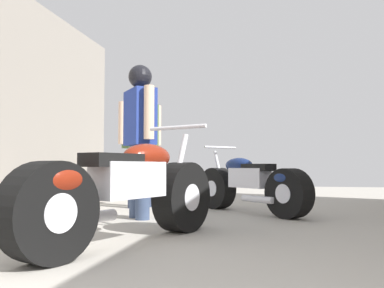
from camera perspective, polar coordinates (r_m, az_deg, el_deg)
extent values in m
plane|color=#A8A399|center=(3.73, 4.21, -12.25)|extent=(16.29, 16.29, 0.00)
cylinder|color=black|center=(3.62, -1.43, -7.58)|extent=(0.43, 0.66, 0.62)
cylinder|color=silver|center=(3.62, -1.43, -7.58)|extent=(0.30, 0.30, 0.24)
cylinder|color=black|center=(2.59, -19.75, -9.15)|extent=(0.43, 0.66, 0.62)
cylinder|color=silver|center=(2.59, -19.75, -9.15)|extent=(0.30, 0.30, 0.24)
cube|color=silver|center=(3.06, -9.02, -5.07)|extent=(0.45, 0.66, 0.27)
ellipsoid|color=maroon|center=(3.22, -6.42, -1.87)|extent=(0.42, 0.56, 0.21)
cube|color=black|center=(2.93, -11.31, -2.28)|extent=(0.37, 0.51, 0.10)
ellipsoid|color=maroon|center=(2.61, -18.82, -4.85)|extent=(0.39, 0.49, 0.23)
cylinder|color=silver|center=(3.58, -1.78, -2.95)|extent=(0.14, 0.25, 0.57)
cylinder|color=silver|center=(3.56, -2.13, 2.38)|extent=(0.57, 0.26, 0.04)
cylinder|color=silver|center=(2.97, -14.90, -10.26)|extent=(0.28, 0.53, 0.09)
cylinder|color=black|center=(5.55, 3.64, -6.33)|extent=(0.55, 0.53, 0.56)
cylinder|color=silver|center=(5.55, 3.64, -6.33)|extent=(0.30, 0.30, 0.21)
cylinder|color=black|center=(4.63, 13.72, -6.89)|extent=(0.55, 0.53, 0.56)
cylinder|color=silver|center=(4.63, 13.72, -6.89)|extent=(0.30, 0.30, 0.21)
cube|color=silver|center=(5.07, 8.21, -4.82)|extent=(0.56, 0.54, 0.25)
ellipsoid|color=navy|center=(5.20, 6.72, -3.04)|extent=(0.49, 0.48, 0.19)
cube|color=black|center=(4.95, 9.47, -3.32)|extent=(0.44, 0.43, 0.09)
ellipsoid|color=navy|center=(4.65, 13.28, -4.70)|extent=(0.44, 0.43, 0.21)
cylinder|color=silver|center=(5.52, 3.86, -3.61)|extent=(0.19, 0.18, 0.51)
cylinder|color=silver|center=(5.49, 4.08, -0.49)|extent=(0.39, 0.42, 0.03)
cylinder|color=silver|center=(4.80, 9.35, -7.81)|extent=(0.41, 0.39, 0.08)
cylinder|color=#2D3851|center=(5.68, -8.36, -4.84)|extent=(0.23, 0.23, 0.84)
cylinder|color=#2D3851|center=(5.79, -6.56, -4.82)|extent=(0.23, 0.23, 0.84)
cube|color=#476638|center=(5.76, -7.40, 2.56)|extent=(0.49, 0.52, 0.64)
cylinder|color=beige|center=(5.62, -9.93, 2.99)|extent=(0.16, 0.16, 0.59)
cylinder|color=beige|center=(5.92, -4.99, 2.65)|extent=(0.16, 0.16, 0.59)
sphere|color=beige|center=(5.83, -7.37, 7.07)|extent=(0.23, 0.23, 0.23)
cylinder|color=#384766|center=(4.63, -7.98, -5.33)|extent=(0.22, 0.22, 0.82)
cylinder|color=#384766|center=(4.44, -7.09, -5.43)|extent=(0.22, 0.22, 0.82)
cube|color=navy|center=(4.57, -7.48, 3.78)|extent=(0.48, 0.51, 0.63)
cylinder|color=beige|center=(4.84, -8.63, 3.71)|extent=(0.16, 0.16, 0.58)
cylinder|color=beige|center=(4.31, -6.18, 4.54)|extent=(0.16, 0.16, 0.58)
sphere|color=black|center=(4.64, -7.44, 9.33)|extent=(0.23, 0.23, 0.23)
sphere|color=black|center=(4.65, -7.44, 9.53)|extent=(0.27, 0.27, 0.27)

